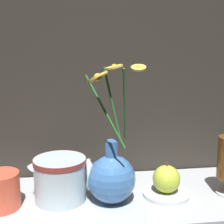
% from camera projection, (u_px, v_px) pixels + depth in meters
% --- Properties ---
extents(ground_plane, '(6.00, 6.00, 0.00)m').
position_uv_depth(ground_plane, '(113.00, 201.00, 0.75)').
color(ground_plane, black).
extents(shelf, '(0.72, 0.28, 0.01)m').
position_uv_depth(shelf, '(113.00, 198.00, 0.75)').
color(shelf, '#B2B7BC').
rests_on(shelf, ground_plane).
extents(vase_with_flowers, '(0.14, 0.16, 0.32)m').
position_uv_depth(vase_with_flowers, '(111.00, 176.00, 0.71)').
color(vase_with_flowers, '#3F72B7').
rests_on(vase_with_flowers, shelf).
extents(ceramic_pitcher, '(0.15, 0.12, 0.11)m').
position_uv_depth(ceramic_pitcher, '(61.00, 177.00, 0.72)').
color(ceramic_pitcher, silver).
rests_on(ceramic_pitcher, shelf).
extents(saucer_plate, '(0.11, 0.11, 0.01)m').
position_uv_depth(saucer_plate, '(166.00, 194.00, 0.75)').
color(saucer_plate, silver).
rests_on(saucer_plate, shelf).
extents(orange_fruit, '(0.07, 0.07, 0.07)m').
position_uv_depth(orange_fruit, '(166.00, 179.00, 0.74)').
color(orange_fruit, '#B7C638').
rests_on(orange_fruit, saucer_plate).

